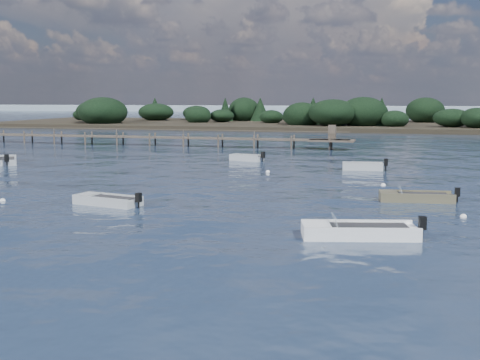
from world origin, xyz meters
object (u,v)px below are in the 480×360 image
(dinghy_mid_grey, at_px, (108,202))
(jetty, at_px, (120,137))
(tender_far_grey_b, at_px, (363,168))
(dinghy_mid_white_a, at_px, (359,234))
(dinghy_mid_white_b, at_px, (416,199))
(tender_far_grey, at_px, (7,162))
(tender_far_white, at_px, (247,159))

(dinghy_mid_grey, bearing_deg, jetty, 115.38)
(tender_far_grey_b, height_order, dinghy_mid_white_a, tender_far_grey_b)
(dinghy_mid_grey, bearing_deg, dinghy_mid_white_b, 19.03)
(tender_far_grey, height_order, dinghy_mid_white_a, tender_far_grey)
(dinghy_mid_white_b, xyz_separation_m, jetty, (-34.08, 32.73, 0.85))
(dinghy_mid_white_a, bearing_deg, tender_far_white, 113.10)
(tender_far_grey_b, xyz_separation_m, jetty, (-30.30, 18.72, 0.81))
(tender_far_grey_b, xyz_separation_m, tender_far_grey, (-30.00, -3.51, 0.01))
(dinghy_mid_white_a, xyz_separation_m, jetty, (-31.64, 42.40, 0.83))
(tender_far_grey, distance_m, dinghy_mid_white_b, 35.38)
(tender_far_grey, distance_m, jetty, 22.24)
(dinghy_mid_white_b, height_order, dinghy_mid_grey, dinghy_mid_white_b)
(dinghy_mid_grey, distance_m, jetty, 42.32)
(tender_far_white, distance_m, tender_far_grey, 20.92)
(tender_far_grey_b, relative_size, dinghy_mid_white_a, 0.70)
(tender_far_white, xyz_separation_m, dinghy_mid_white_a, (12.00, -28.14, -0.01))
(tender_far_grey_b, relative_size, dinghy_mid_white_b, 0.82)
(dinghy_mid_white_a, bearing_deg, tender_far_grey, 147.23)
(dinghy_mid_white_b, bearing_deg, dinghy_mid_grey, -160.97)
(dinghy_mid_grey, relative_size, jetty, 0.06)
(tender_far_grey_b, relative_size, jetty, 0.06)
(jetty, bearing_deg, dinghy_mid_grey, -64.62)
(tender_far_grey_b, height_order, dinghy_mid_white_b, tender_far_grey_b)
(tender_far_grey, bearing_deg, tender_far_white, 22.38)
(tender_far_white, bearing_deg, dinghy_mid_grey, -93.59)
(tender_far_grey_b, distance_m, jetty, 35.62)
(tender_far_grey, relative_size, dinghy_mid_grey, 0.93)
(tender_far_white, relative_size, tender_far_grey_b, 0.96)
(tender_far_white, xyz_separation_m, dinghy_mid_white_b, (14.44, -18.46, -0.02))
(tender_far_grey, bearing_deg, jetty, 90.77)
(tender_far_grey_b, relative_size, tender_far_grey, 0.93)
(jetty, bearing_deg, dinghy_mid_white_b, -43.84)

